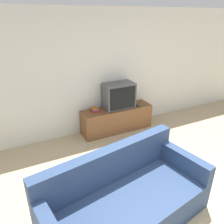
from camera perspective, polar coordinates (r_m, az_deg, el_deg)
wall_back at (r=4.70m, az=-4.00°, el=9.98°), size 9.00×0.06×2.60m
tv_stand at (r=4.96m, az=1.28°, el=-1.85°), size 1.61×0.44×0.54m
television at (r=4.79m, az=1.75°, el=4.31°), size 0.68×0.40×0.56m
couch at (r=2.97m, az=3.51°, el=-22.32°), size 2.22×1.27×0.90m
book_stack at (r=4.68m, az=-4.54°, el=0.64°), size 0.17×0.18×0.09m
remote_on_stand at (r=4.99m, az=6.71°, el=1.70°), size 0.05×0.18×0.02m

